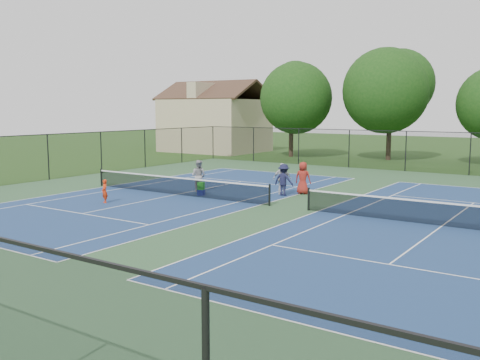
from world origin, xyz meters
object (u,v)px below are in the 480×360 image
Objects in this scene: tree_back_a at (292,94)px; instructor at (199,176)px; tree_back_b at (391,87)px; ball_crate at (201,192)px; child_player at (105,191)px; bystander_a at (282,179)px; bystander_c at (303,178)px; ball_hopper at (201,186)px; clapboard_house at (215,123)px; bystander_b at (284,180)px.

instructor is at bearing -74.14° from tree_back_a.
ball_crate is at bearing -93.96° from tree_back_b.
child_player is 3.32× the size of ball_crate.
tree_back_a is 23.87m from bystander_a.
instructor reaches higher than ball_crate.
bystander_c is 4.38× the size of ball_hopper.
tree_back_a is at bearing -83.56° from instructor.
ball_crate is 0.87× the size of ball_hopper.
clapboard_house is at bearing 125.29° from ball_hopper.
clapboard_house is at bearing -69.74° from bystander_a.
bystander_a reaches higher than ball_crate.
child_player is at bearing 63.33° from instructor.
clapboard_house is 28.73m from instructor.
bystander_b is 4.86× the size of ball_crate.
bystander_a is 4.86× the size of ball_crate.
ball_crate is at bearing -72.77° from tree_back_a.
instructor is 1.05× the size of bystander_a.
bystander_a is 1.00× the size of bystander_b.
bystander_c is (6.89, 8.04, 0.30)m from child_player.
bystander_b is at bearing 51.71° from bystander_c.
instructor is (1.68, 5.41, 0.32)m from child_player.
tree_back_b is 22.75m from bystander_c.
ball_crate is at bearing 32.86° from bystander_b.
bystander_c is (5.21, 2.63, -0.02)m from instructor.
tree_back_b is 26.23m from ball_crate.
tree_back_a reaches higher than bystander_c.
ball_hopper is at bearing -93.96° from tree_back_b.
bystander_c is at bearing -83.21° from tree_back_b.
child_player is at bearing -119.19° from ball_hopper.
bystander_c is 5.02× the size of ball_crate.
bystander_c is (2.60, -21.86, -5.70)m from tree_back_b.
child_player is (-4.29, -29.90, -6.01)m from tree_back_b.
ball_hopper is (0.00, 0.00, 0.36)m from ball_crate.
child_player is 5.20m from ball_hopper.
bystander_c is 5.60m from ball_hopper.
child_player is at bearing -63.02° from clapboard_house.
tree_back_a is 5.13× the size of bystander_c.
ball_hopper is (-4.36, -3.50, -0.37)m from bystander_c.
bystander_c is at bearing 38.78° from ball_crate.
clapboard_house reaches higher than instructor.
tree_back_b reaches higher than child_player.
tree_back_a is 22.49× the size of ball_hopper.
clapboard_house is at bearing -64.52° from instructor.
bystander_a is at bearing -85.57° from tree_back_b.
tree_back_b is at bearing -84.72° from bystander_b.
ball_crate is 0.36m from ball_hopper.
tree_back_a is at bearing 123.52° from child_player.
instructor is at bearing 134.39° from ball_hopper.
tree_back_a is 0.91× the size of tree_back_b.
tree_back_a is 10.47m from clapboard_house.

